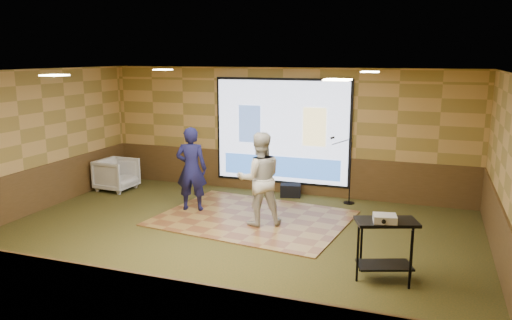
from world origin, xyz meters
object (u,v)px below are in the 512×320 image
(projector_screen, at_px, (282,133))
(player_right, at_px, (260,179))
(dance_floor, at_px, (253,218))
(duffel_bag, at_px, (291,190))
(mic_stand, at_px, (347,182))
(av_table, at_px, (386,239))
(player_left, at_px, (191,169))
(banquet_chair, at_px, (117,175))
(projector, at_px, (385,218))

(projector_screen, bearing_deg, player_right, -83.17)
(dance_floor, bearing_deg, duffel_bag, 81.55)
(mic_stand, distance_m, duffel_bag, 1.39)
(dance_floor, bearing_deg, av_table, -35.67)
(player_left, xyz_separation_m, mic_stand, (3.03, 1.67, -0.43))
(player_left, distance_m, mic_stand, 3.49)
(av_table, relative_size, duffel_bag, 1.97)
(player_left, height_order, player_right, player_right)
(player_right, distance_m, mic_stand, 2.52)
(player_left, distance_m, av_table, 4.71)
(mic_stand, relative_size, banquet_chair, 1.76)
(player_right, bearing_deg, projector, 116.27)
(mic_stand, xyz_separation_m, duffel_bag, (-1.34, 0.09, -0.35))
(player_right, bearing_deg, projector_screen, -111.76)
(projector_screen, height_order, dance_floor, projector_screen)
(dance_floor, bearing_deg, banquet_chair, 166.12)
(projector_screen, bearing_deg, banquet_chair, -163.77)
(duffel_bag, bearing_deg, projector, -57.64)
(mic_stand, bearing_deg, player_right, -114.54)
(projector_screen, height_order, av_table, projector_screen)
(duffel_bag, bearing_deg, player_left, -133.77)
(av_table, height_order, banquet_chair, av_table)
(dance_floor, relative_size, av_table, 4.00)
(player_left, bearing_deg, dance_floor, 162.52)
(banquet_chair, bearing_deg, projector, -110.63)
(projector, bearing_deg, av_table, 65.61)
(player_right, xyz_separation_m, av_table, (2.54, -1.68, -0.30))
(player_right, height_order, av_table, player_right)
(banquet_chair, bearing_deg, projector_screen, -69.81)
(projector_screen, relative_size, duffel_bag, 7.06)
(projector_screen, relative_size, mic_stand, 2.19)
(dance_floor, distance_m, player_right, 1.01)
(dance_floor, relative_size, banquet_chair, 4.30)
(projector_screen, height_order, player_right, projector_screen)
(projector_screen, relative_size, player_left, 1.85)
(mic_stand, bearing_deg, duffel_bag, -175.24)
(projector_screen, bearing_deg, av_table, -55.43)
(player_left, height_order, av_table, player_left)
(player_left, bearing_deg, projector, 138.33)
(player_left, xyz_separation_m, projector, (4.19, -2.18, 0.06))
(player_right, bearing_deg, mic_stand, -151.84)
(dance_floor, distance_m, player_left, 1.68)
(player_right, bearing_deg, player_left, -42.24)
(projector_screen, height_order, banquet_chair, projector_screen)
(player_right, bearing_deg, av_table, 117.91)
(banquet_chair, bearing_deg, duffel_bag, -74.33)
(player_right, bearing_deg, duffel_bag, -119.19)
(player_right, relative_size, duffel_bag, 3.87)
(duffel_bag, bearing_deg, player_right, -90.59)
(duffel_bag, bearing_deg, mic_stand, -3.93)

